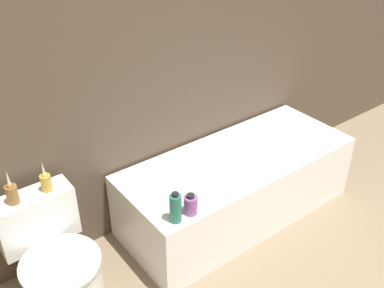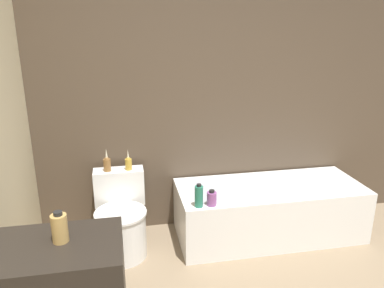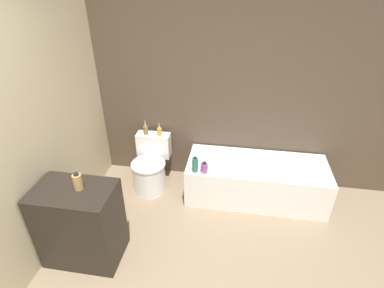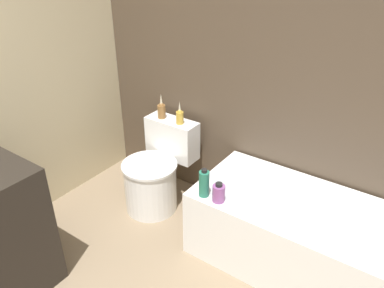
{
  "view_description": "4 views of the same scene",
  "coord_description": "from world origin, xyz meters",
  "px_view_note": "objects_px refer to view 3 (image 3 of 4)",
  "views": [
    {
      "loc": [
        -1.19,
        0.1,
        2.21
      ],
      "look_at": [
        0.1,
        1.8,
        0.88
      ],
      "focal_mm": 42.0,
      "sensor_mm": 36.0,
      "label": 1
    },
    {
      "loc": [
        -0.67,
        -0.98,
        1.9
      ],
      "look_at": [
        -0.12,
        1.86,
        0.98
      ],
      "focal_mm": 35.0,
      "sensor_mm": 36.0,
      "label": 2
    },
    {
      "loc": [
        0.33,
        -1.12,
        2.55
      ],
      "look_at": [
        -0.13,
        1.71,
        0.86
      ],
      "focal_mm": 28.0,
      "sensor_mm": 36.0,
      "label": 3
    },
    {
      "loc": [
        0.96,
        0.05,
        1.95
      ],
      "look_at": [
        -0.19,
        1.69,
        0.85
      ],
      "focal_mm": 35.0,
      "sensor_mm": 36.0,
      "label": 4
    }
  ],
  "objects_px": {
    "bathtub": "(256,180)",
    "shampoo_bottle_short": "(204,168)",
    "toilet": "(151,168)",
    "vase_gold": "(146,129)",
    "soap_bottle_glass": "(78,182)",
    "vase_silver": "(159,131)",
    "shampoo_bottle_tall": "(195,165)"
  },
  "relations": [
    {
      "from": "bathtub",
      "to": "shampoo_bottle_short",
      "type": "bearing_deg",
      "value": -156.39
    },
    {
      "from": "toilet",
      "to": "vase_gold",
      "type": "bearing_deg",
      "value": 113.79
    },
    {
      "from": "soap_bottle_glass",
      "to": "shampoo_bottle_short",
      "type": "relative_size",
      "value": 1.27
    },
    {
      "from": "vase_silver",
      "to": "shampoo_bottle_short",
      "type": "bearing_deg",
      "value": -35.79
    },
    {
      "from": "shampoo_bottle_tall",
      "to": "soap_bottle_glass",
      "type": "bearing_deg",
      "value": -135.6
    },
    {
      "from": "bathtub",
      "to": "soap_bottle_glass",
      "type": "relative_size",
      "value": 10.03
    },
    {
      "from": "shampoo_bottle_tall",
      "to": "shampoo_bottle_short",
      "type": "height_order",
      "value": "shampoo_bottle_tall"
    },
    {
      "from": "soap_bottle_glass",
      "to": "shampoo_bottle_tall",
      "type": "relative_size",
      "value": 0.86
    },
    {
      "from": "bathtub",
      "to": "vase_silver",
      "type": "height_order",
      "value": "vase_silver"
    },
    {
      "from": "vase_gold",
      "to": "shampoo_bottle_tall",
      "type": "distance_m",
      "value": 0.88
    },
    {
      "from": "vase_silver",
      "to": "shampoo_bottle_short",
      "type": "relative_size",
      "value": 1.4
    },
    {
      "from": "bathtub",
      "to": "vase_silver",
      "type": "relative_size",
      "value": 9.05
    },
    {
      "from": "shampoo_bottle_short",
      "to": "shampoo_bottle_tall",
      "type": "bearing_deg",
      "value": -178.32
    },
    {
      "from": "bathtub",
      "to": "shampoo_bottle_short",
      "type": "distance_m",
      "value": 0.74
    },
    {
      "from": "soap_bottle_glass",
      "to": "vase_gold",
      "type": "xyz_separation_m",
      "value": [
        0.19,
        1.37,
        -0.17
      ]
    },
    {
      "from": "vase_silver",
      "to": "shampoo_bottle_short",
      "type": "height_order",
      "value": "vase_silver"
    },
    {
      "from": "toilet",
      "to": "bathtub",
      "type": "bearing_deg",
      "value": 0.6
    },
    {
      "from": "vase_silver",
      "to": "shampoo_bottle_short",
      "type": "distance_m",
      "value": 0.82
    },
    {
      "from": "toilet",
      "to": "soap_bottle_glass",
      "type": "relative_size",
      "value": 4.01
    },
    {
      "from": "bathtub",
      "to": "vase_silver",
      "type": "distance_m",
      "value": 1.37
    },
    {
      "from": "vase_gold",
      "to": "shampoo_bottle_tall",
      "type": "height_order",
      "value": "vase_gold"
    },
    {
      "from": "shampoo_bottle_tall",
      "to": "shampoo_bottle_short",
      "type": "distance_m",
      "value": 0.11
    },
    {
      "from": "shampoo_bottle_short",
      "to": "bathtub",
      "type": "bearing_deg",
      "value": 23.61
    },
    {
      "from": "bathtub",
      "to": "shampoo_bottle_short",
      "type": "relative_size",
      "value": 12.69
    },
    {
      "from": "soap_bottle_glass",
      "to": "shampoo_bottle_short",
      "type": "height_order",
      "value": "soap_bottle_glass"
    },
    {
      "from": "bathtub",
      "to": "vase_gold",
      "type": "distance_m",
      "value": 1.55
    },
    {
      "from": "toilet",
      "to": "shampoo_bottle_short",
      "type": "relative_size",
      "value": 5.07
    },
    {
      "from": "vase_gold",
      "to": "vase_silver",
      "type": "distance_m",
      "value": 0.18
    },
    {
      "from": "shampoo_bottle_tall",
      "to": "bathtub",
      "type": "bearing_deg",
      "value": 20.66
    },
    {
      "from": "soap_bottle_glass",
      "to": "shampoo_bottle_tall",
      "type": "bearing_deg",
      "value": 44.4
    },
    {
      "from": "toilet",
      "to": "vase_silver",
      "type": "distance_m",
      "value": 0.51
    },
    {
      "from": "shampoo_bottle_tall",
      "to": "shampoo_bottle_short",
      "type": "xyz_separation_m",
      "value": [
        0.11,
        0.0,
        -0.03
      ]
    }
  ]
}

